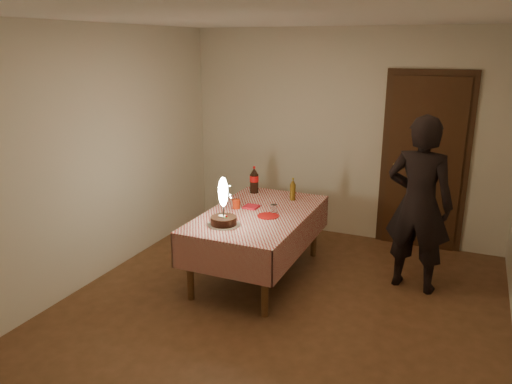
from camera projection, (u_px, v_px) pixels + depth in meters
ground at (275, 313)px, 4.62m from camera, size 4.00×4.50×0.01m
room_shell at (285, 135)px, 4.20m from camera, size 4.04×4.54×2.62m
dining_table at (258, 221)px, 5.20m from camera, size 1.02×1.72×0.71m
birthday_cake at (223, 212)px, 4.79m from camera, size 0.32×0.32×0.48m
red_plate at (268, 216)px, 5.06m from camera, size 0.22×0.22×0.01m
red_cup at (236, 204)px, 5.29m from camera, size 0.08×0.08×0.10m
clear_cup at (274, 209)px, 5.15m from camera, size 0.07×0.07×0.09m
napkin_stack at (251, 207)px, 5.33m from camera, size 0.15×0.15×0.02m
cola_bottle at (254, 180)px, 5.83m from camera, size 0.10×0.10×0.32m
amber_bottle_right at (293, 190)px, 5.56m from camera, size 0.06×0.06×0.25m
photographer at (419, 204)px, 4.88m from camera, size 0.70×0.51×1.77m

